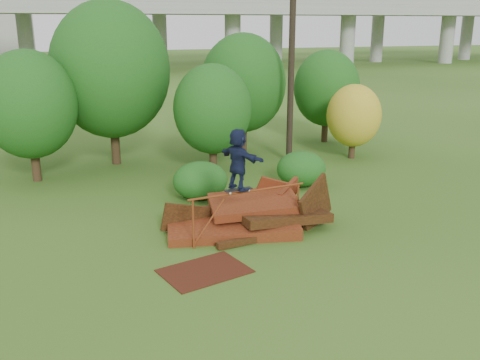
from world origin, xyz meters
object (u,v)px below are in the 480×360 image
object	(u,v)px
flat_plate	(205,271)
utility_pole	(291,60)
skater	(238,159)
scrap_pile	(249,217)

from	to	relation	value
flat_plate	utility_pole	xyz separation A→B (m)	(6.76, 9.90, 4.58)
skater	flat_plate	size ratio (longest dim) A/B	0.82
scrap_pile	flat_plate	bearing A→B (deg)	-130.06
flat_plate	utility_pole	size ratio (longest dim) A/B	0.24
flat_plate	utility_pole	world-z (taller)	utility_pole
scrap_pile	flat_plate	distance (m)	3.32
skater	utility_pole	bearing A→B (deg)	-57.11
flat_plate	skater	bearing A→B (deg)	48.68
scrap_pile	skater	bearing A→B (deg)	-127.36
skater	flat_plate	distance (m)	3.32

